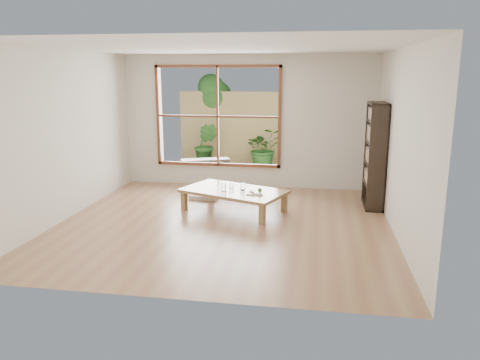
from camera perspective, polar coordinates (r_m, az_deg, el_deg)
The scene contains 15 objects.
ground at distance 7.21m, azimuth -1.96°, elevation -5.26°, with size 5.00×5.00×0.00m, color #9F794F.
low_table at distance 7.74m, azimuth -0.75°, elevation -1.51°, with size 1.88×1.48×0.36m.
floor_cushion at distance 8.67m, azimuth -4.12°, elevation -1.85°, with size 0.50×0.50×0.07m, color silver.
bookshelf at distance 8.21m, azimuth 16.13°, elevation 2.90°, with size 0.28×0.80×1.78m, color black.
glass_tall at distance 7.61m, azimuth -2.00°, elevation -0.88°, with size 0.08×0.08×0.14m, color silver.
glass_mid at distance 7.66m, azimuth 0.35°, elevation -0.90°, with size 0.08×0.08×0.11m, color silver.
glass_short at distance 7.76m, azimuth 0.33°, elevation -0.76°, with size 0.08×0.08×0.10m, color silver.
glass_small at distance 7.83m, azimuth -1.05°, elevation -0.66°, with size 0.07×0.07×0.09m, color silver.
food_tray at distance 7.48m, azimuth 1.97°, elevation -1.53°, with size 0.29×0.22×0.09m.
deck at distance 10.69m, azimuth -1.37°, elevation 0.83°, with size 2.80×2.00×0.05m, color #3B332B.
garden_bench at distance 10.48m, azimuth -4.25°, elevation 2.25°, with size 1.11×0.71×0.34m.
bamboo_fence at distance 11.52m, azimuth -0.46°, elevation 6.26°, with size 2.80×0.06×1.80m, color tan.
shrub_right at distance 11.10m, azimuth 2.92°, elevation 3.93°, with size 0.87×0.75×0.96m, color #316525.
shrub_left at distance 11.38m, azimuth -4.16°, elevation 4.34°, with size 0.57×0.46×1.04m, color #316525.
garden_tree at distance 11.88m, azimuth -3.49°, elevation 9.96°, with size 1.04×0.85×2.22m.
Camera 1 is at (1.36, -6.71, 2.26)m, focal length 35.00 mm.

